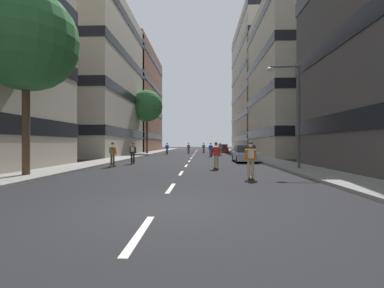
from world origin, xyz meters
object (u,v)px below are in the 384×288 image
Objects in this scene: parked_car_mid at (244,154)px; streetlamp_right at (293,105)px; skater_3 at (112,153)px; skater_4 at (211,149)px; skater_8 at (133,152)px; skater_7 at (251,158)px; street_tree_near at (147,106)px; skater_1 at (216,154)px; skater_5 at (204,147)px; skater_6 at (220,148)px; skater_2 at (189,147)px; street_tree_mid at (26,40)px; parked_car_near at (223,149)px; skater_0 at (167,148)px.

parked_car_mid is 8.21m from streetlamp_right.
skater_3 and skater_4 have the same top height.
parked_car_mid is 9.91m from skater_8.
skater_7 is at bearing -86.77° from skater_4.
skater_7 is at bearing -129.04° from streetlamp_right.
skater_3 is at bearing -84.23° from street_tree_near.
parked_car_mid is at bearing 66.17° from skater_1.
skater_1 reaches higher than parked_car_mid.
skater_5 is 11.76m from skater_6.
street_tree_near reaches higher than skater_2.
street_tree_near is 9.58m from skater_2.
parked_car_near is at bearing 70.62° from street_tree_mid.
skater_4 is 14.18m from skater_5.
street_tree_mid is at bearing -154.50° from skater_1.
streetlamp_right reaches higher than parked_car_mid.
skater_8 is (-11.43, 4.54, -3.12)m from streetlamp_right.
skater_8 is at bearing 132.27° from skater_7.
skater_8 is (-3.48, -22.53, 0.00)m from skater_2.
skater_5 is 34.96m from skater_7.
skater_8 is at bearing -91.53° from skater_0.
parked_car_near is at bearing 38.40° from skater_2.
parked_car_near is 36.15m from skater_7.
skater_5 is at bearing 76.97° from skater_8.
streetlamp_right is at bearing -74.38° from skater_4.
skater_8 is (-6.60, 3.96, 0.03)m from skater_1.
skater_1 and skater_8 have the same top height.
streetlamp_right is at bearing -59.80° from street_tree_near.
street_tree_mid is at bearing -104.75° from skater_5.
skater_8 is at bearing -119.40° from skater_6.
skater_2 is (-6.06, 19.85, 0.32)m from parked_car_mid.
parked_car_near is 7.74m from skater_2.
parked_car_near is at bearing 90.00° from parked_car_mid.
skater_2 and skater_5 have the same top height.
skater_0 is at bearing 82.31° from street_tree_mid.
skater_6 is at bearing 60.60° from skater_8.
street_tree_near is 31.92m from skater_7.
streetlamp_right is at bearing 50.96° from skater_7.
skater_7 is at bearing -69.22° from street_tree_near.
skater_8 reaches higher than parked_car_mid.
skater_3 is (-12.18, 1.82, -3.12)m from streetlamp_right.
skater_2 reaches higher than parked_car_mid.
streetlamp_right is 3.65× the size of skater_0.
street_tree_near reaches higher than skater_3.
skater_2 is 4.41m from skater_5.
skater_4 is at bearing -100.06° from parked_car_near.
skater_0 is 1.00× the size of skater_3.
skater_8 is (-0.48, -17.86, 0.03)m from skater_0.
skater_7 is at bearing -86.82° from skater_5.
skater_6 is at bearing 63.98° from street_tree_mid.
skater_3 is (-10.30, -5.39, 0.32)m from parked_car_mid.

